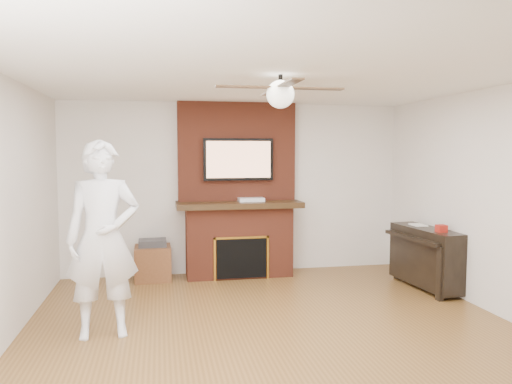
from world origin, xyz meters
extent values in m
cube|color=brown|center=(0.00, 0.00, -0.09)|extent=(5.36, 5.86, 0.18)
cube|color=white|center=(0.00, 0.00, 2.59)|extent=(5.36, 5.86, 0.18)
cube|color=beige|center=(0.00, 2.84, 1.25)|extent=(5.36, 0.18, 2.50)
cube|color=beige|center=(0.00, -2.84, 1.25)|extent=(5.36, 0.18, 2.50)
cube|color=maroon|center=(0.00, 2.50, 0.50)|extent=(1.50, 0.50, 1.00)
cube|color=black|center=(0.00, 2.47, 1.04)|extent=(1.78, 0.64, 0.08)
cube|color=maroon|center=(0.00, 2.65, 1.79)|extent=(1.70, 0.20, 1.42)
cube|color=black|center=(0.00, 2.25, 0.31)|extent=(0.70, 0.06, 0.55)
cube|color=#BF8C2D|center=(0.00, 2.24, 0.60)|extent=(0.78, 0.02, 0.03)
cube|color=#BF8C2D|center=(-0.38, 2.24, 0.31)|extent=(0.03, 0.02, 0.61)
cube|color=#BF8C2D|center=(0.38, 2.24, 0.31)|extent=(0.03, 0.02, 0.61)
cube|color=black|center=(0.00, 2.50, 1.68)|extent=(1.00, 0.07, 0.60)
cube|color=#E5A279|center=(0.00, 2.47, 1.68)|extent=(0.92, 0.01, 0.52)
cylinder|color=black|center=(0.00, 0.00, 2.43)|extent=(0.04, 0.04, 0.14)
sphere|color=white|center=(0.00, 0.00, 2.32)|extent=(0.26, 0.26, 0.26)
cube|color=black|center=(0.33, 0.00, 2.38)|extent=(0.55, 0.11, 0.01)
cube|color=black|center=(0.00, 0.33, 2.38)|extent=(0.11, 0.55, 0.01)
cube|color=black|center=(-0.33, 0.00, 2.38)|extent=(0.55, 0.11, 0.01)
cube|color=black|center=(0.00, -0.33, 2.38)|extent=(0.11, 0.55, 0.01)
imported|color=silver|center=(-1.66, 0.41, 0.95)|extent=(0.74, 0.53, 1.91)
cube|color=#593119|center=(-1.22, 2.48, 0.24)|extent=(0.50, 0.50, 0.48)
cube|color=#2F2E31|center=(-1.22, 2.48, 0.52)|extent=(0.38, 0.31, 0.10)
cube|color=black|center=(2.31, 1.36, 0.42)|extent=(0.46, 1.24, 0.75)
cube|color=black|center=(2.18, 0.82, 0.33)|extent=(0.06, 0.09, 0.66)
cube|color=black|center=(2.18, 1.90, 0.33)|extent=(0.06, 0.09, 0.66)
cube|color=black|center=(2.11, 1.36, 0.67)|extent=(0.23, 1.13, 0.05)
cube|color=silver|center=(2.31, 1.59, 0.80)|extent=(0.17, 0.23, 0.01)
cube|color=#9F1C13|center=(2.31, 1.03, 0.84)|extent=(0.11, 0.11, 0.09)
cube|color=silver|center=(0.18, 2.45, 1.11)|extent=(0.37, 0.21, 0.05)
cylinder|color=#C58A17|center=(-0.11, 2.30, 0.06)|extent=(0.07, 0.07, 0.13)
cylinder|color=#358535|center=(0.07, 2.32, 0.04)|extent=(0.08, 0.08, 0.09)
cylinder|color=#F8F3C5|center=(0.15, 2.34, 0.06)|extent=(0.08, 0.08, 0.12)
cylinder|color=#35519F|center=(0.12, 2.38, 0.04)|extent=(0.06, 0.06, 0.08)
camera|label=1|loc=(-1.11, -4.53, 1.79)|focal=35.00mm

